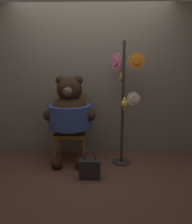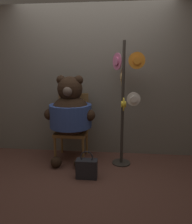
{
  "view_description": "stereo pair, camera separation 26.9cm",
  "coord_description": "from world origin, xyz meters",
  "px_view_note": "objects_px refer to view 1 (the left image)",
  "views": [
    {
      "loc": [
        0.14,
        -3.07,
        1.49
      ],
      "look_at": [
        0.09,
        0.15,
        0.8
      ],
      "focal_mm": 35.0,
      "sensor_mm": 36.0,
      "label": 1
    },
    {
      "loc": [
        0.41,
        -3.05,
        1.49
      ],
      "look_at": [
        0.09,
        0.15,
        0.8
      ],
      "focal_mm": 35.0,
      "sensor_mm": 36.0,
      "label": 2
    }
  ],
  "objects_px": {
    "teddy_bear": "(70,113)",
    "hat_display_rack": "(124,98)",
    "chair": "(71,125)",
    "handbag_on_ground": "(90,169)"
  },
  "relations": [
    {
      "from": "hat_display_rack",
      "to": "handbag_on_ground",
      "type": "distance_m",
      "value": 1.14
    },
    {
      "from": "chair",
      "to": "teddy_bear",
      "type": "bearing_deg",
      "value": -86.66
    },
    {
      "from": "hat_display_rack",
      "to": "handbag_on_ground",
      "type": "height_order",
      "value": "hat_display_rack"
    },
    {
      "from": "teddy_bear",
      "to": "hat_display_rack",
      "type": "bearing_deg",
      "value": -0.76
    },
    {
      "from": "hat_display_rack",
      "to": "handbag_on_ground",
      "type": "xyz_separation_m",
      "value": [
        -0.49,
        -0.53,
        -0.88
      ]
    },
    {
      "from": "teddy_bear",
      "to": "hat_display_rack",
      "type": "height_order",
      "value": "hat_display_rack"
    },
    {
      "from": "teddy_bear",
      "to": "hat_display_rack",
      "type": "xyz_separation_m",
      "value": [
        0.81,
        -0.01,
        0.24
      ]
    },
    {
      "from": "chair",
      "to": "teddy_bear",
      "type": "height_order",
      "value": "teddy_bear"
    },
    {
      "from": "chair",
      "to": "hat_display_rack",
      "type": "xyz_separation_m",
      "value": [
        0.82,
        -0.18,
        0.47
      ]
    },
    {
      "from": "chair",
      "to": "handbag_on_ground",
      "type": "xyz_separation_m",
      "value": [
        0.33,
        -0.71,
        -0.41
      ]
    }
  ]
}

